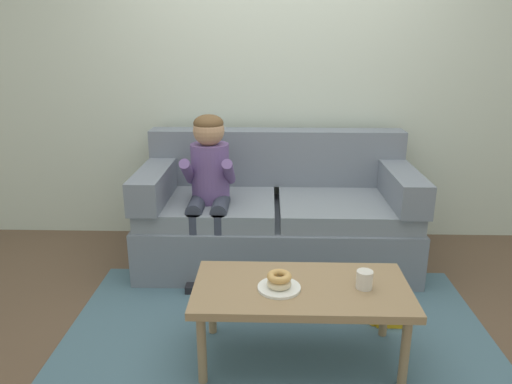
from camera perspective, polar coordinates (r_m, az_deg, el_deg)
The scene contains 11 objects.
ground at distance 2.92m, azimuth 2.49°, elevation -15.02°, with size 10.00×10.00×0.00m, color brown.
wall_back at distance 3.86m, azimuth 2.51°, elevation 15.04°, with size 8.00×0.10×2.80m, color beige.
area_rug at distance 2.71m, azimuth 2.56°, elevation -17.77°, with size 2.35×1.74×0.01m, color #476675.
couch at distance 3.53m, azimuth 2.44°, elevation -2.88°, with size 1.91×0.90×0.92m.
coffee_table at distance 2.45m, azimuth 5.36°, elevation -11.88°, with size 1.06×0.53×0.42m.
person_child at distance 3.26m, azimuth -5.56°, elevation 1.42°, with size 0.34×0.58×1.10m.
plate at distance 2.39m, azimuth 2.77°, elevation -11.22°, with size 0.21×0.21×0.01m, color white.
donut at distance 2.38m, azimuth 2.78°, elevation -10.69°, with size 0.12×0.12×0.04m, color beige.
donut_second at distance 2.36m, azimuth 2.79°, elevation -9.92°, with size 0.12×0.12×0.04m, color tan.
mug at distance 2.43m, azimuth 12.68°, elevation -10.05°, with size 0.08×0.08×0.09m, color silver.
toy_controller at distance 2.97m, azimuth 15.43°, elevation -14.58°, with size 0.23×0.09×0.05m.
Camera 1 is at (-0.05, -2.46, 1.58)m, focal length 33.89 mm.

